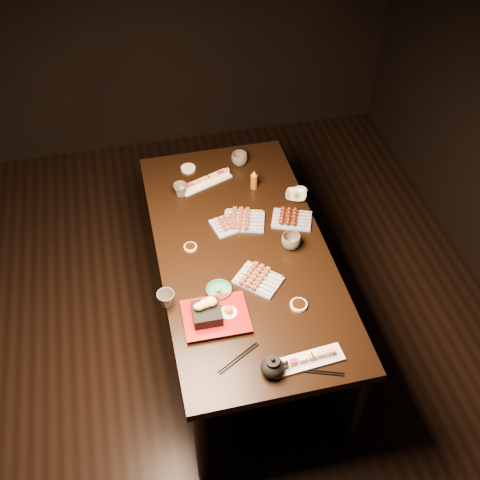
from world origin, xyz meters
name	(u,v)px	position (x,y,z in m)	size (l,w,h in m)	color
ground	(201,398)	(0.00, 0.00, 0.00)	(5.00, 5.00, 0.00)	black
dining_table	(242,294)	(0.33, 0.40, 0.38)	(0.90, 1.80, 0.75)	black
sushi_platter_near	(307,359)	(0.46, -0.36, 0.77)	(0.34, 0.09, 0.04)	white
sushi_platter_far	(205,180)	(0.24, 0.98, 0.77)	(0.32, 0.09, 0.04)	white
yakitori_plate_center	(244,219)	(0.39, 0.60, 0.78)	(0.22, 0.16, 0.06)	#828EB6
yakitori_plate_right	(258,277)	(0.36, 0.16, 0.78)	(0.22, 0.16, 0.06)	#828EB6
yakitori_plate_left	(231,221)	(0.31, 0.59, 0.78)	(0.21, 0.15, 0.05)	#828EB6
tsukune_plate	(292,217)	(0.65, 0.55, 0.78)	(0.22, 0.16, 0.05)	#828EB6
edamame_bowl_green	(219,291)	(0.15, 0.12, 0.77)	(0.13, 0.13, 0.04)	#2B8569
edamame_bowl_cream	(296,196)	(0.73, 0.73, 0.76)	(0.12, 0.12, 0.03)	beige
tempura_tray	(216,311)	(0.10, -0.03, 0.81)	(0.31, 0.25, 0.12)	black
teacup_near_left	(166,299)	(-0.12, 0.11, 0.79)	(0.09, 0.09, 0.08)	#4B4339
teacup_mid_right	(291,241)	(0.59, 0.35, 0.79)	(0.10, 0.10, 0.08)	#4B4339
teacup_far_left	(180,190)	(0.08, 0.91, 0.79)	(0.08, 0.08, 0.08)	#4B4339
teacup_far_right	(239,159)	(0.48, 1.11, 0.79)	(0.10, 0.10, 0.08)	#4B4339
teapot	(273,366)	(0.29, -0.38, 0.80)	(0.13, 0.13, 0.11)	black
condiment_bottle	(254,179)	(0.51, 0.87, 0.81)	(0.04, 0.04, 0.13)	brown
sauce_dish_west	(190,247)	(0.06, 0.47, 0.76)	(0.07, 0.07, 0.01)	white
sauce_dish_east	(300,191)	(0.77, 0.77, 0.76)	(0.08, 0.08, 0.01)	white
sauce_dish_se	(299,305)	(0.51, -0.04, 0.76)	(0.09, 0.09, 0.01)	white
sauce_dish_nw	(188,168)	(0.16, 1.13, 0.76)	(0.09, 0.09, 0.02)	white
chopsticks_near	(238,358)	(0.16, -0.27, 0.75)	(0.24, 0.02, 0.01)	black
chopsticks_se	(319,372)	(0.49, -0.42, 0.75)	(0.22, 0.02, 0.01)	black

